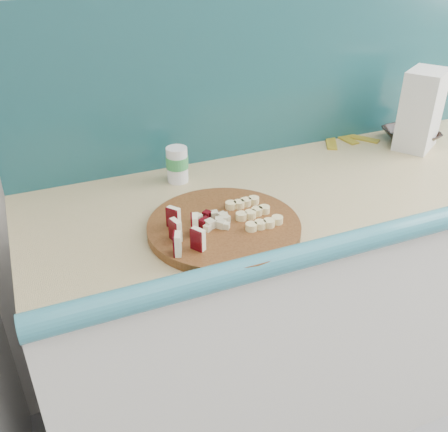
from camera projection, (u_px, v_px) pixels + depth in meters
name	position (u px, v px, depth m)	size (l,w,h in m)	color
kitchen_counter	(367.00, 285.00, 1.77)	(2.20, 0.63, 0.91)	silver
backsplash	(344.00, 66.00, 1.64)	(2.20, 0.02, 0.50)	teal
cutting_board	(224.00, 227.00, 1.23)	(0.38, 0.38, 0.02)	#43230E
apple_wedges	(183.00, 231.00, 1.14)	(0.08, 0.15, 0.05)	#F8F2C6
apple_chunks	(215.00, 222.00, 1.21)	(0.06, 0.06, 0.02)	beige
banana_slices	(253.00, 213.00, 1.25)	(0.10, 0.14, 0.02)	#EFDB92
brown_bowl	(410.00, 136.00, 1.72)	(0.18, 0.18, 0.04)	black
flour_bag	(421.00, 110.00, 1.63)	(0.15, 0.11, 0.26)	silver
canister	(177.00, 164.00, 1.44)	(0.06, 0.06, 0.11)	white
banana_peel	(343.00, 138.00, 1.75)	(0.21, 0.18, 0.01)	gold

